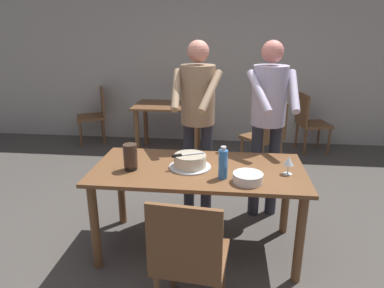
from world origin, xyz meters
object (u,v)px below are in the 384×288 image
at_px(background_chair_1, 95,113).
at_px(water_bottle, 223,164).
at_px(chair_near_side, 189,256).
at_px(background_chair_2, 309,121).
at_px(person_standing_beside, 269,112).
at_px(hurricane_lamp, 130,157).
at_px(background_chair_0, 266,134).
at_px(plate_stack, 248,178).
at_px(main_dining_table, 198,180).
at_px(cake_on_platter, 190,162).
at_px(cake_knife, 181,155).
at_px(wine_glass_near, 289,162).
at_px(background_table, 169,115).
at_px(person_cutting_cake, 198,111).

bearing_deg(background_chair_1, water_bottle, -53.90).
relative_size(chair_near_side, background_chair_2, 1.00).
bearing_deg(background_chair_2, person_standing_beside, -112.85).
xyz_separation_m(hurricane_lamp, person_standing_beside, (1.13, 0.74, 0.22)).
bearing_deg(background_chair_0, water_bottle, -104.64).
bearing_deg(plate_stack, hurricane_lamp, 171.06).
xyz_separation_m(main_dining_table, background_chair_1, (-1.96, 2.78, -0.15)).
distance_m(main_dining_table, background_chair_0, 2.01).
bearing_deg(person_standing_beside, background_chair_1, 140.25).
bearing_deg(water_bottle, hurricane_lamp, 173.17).
relative_size(water_bottle, hurricane_lamp, 1.19).
height_order(cake_on_platter, background_chair_0, background_chair_0).
height_order(cake_on_platter, background_chair_2, background_chair_2).
distance_m(water_bottle, hurricane_lamp, 0.73).
bearing_deg(main_dining_table, cake_knife, -166.40).
xyz_separation_m(main_dining_table, wine_glass_near, (0.69, -0.05, 0.21)).
height_order(person_standing_beside, background_chair_1, person_standing_beside).
relative_size(water_bottle, background_table, 0.25).
bearing_deg(cake_knife, hurricane_lamp, -171.41).
relative_size(wine_glass_near, water_bottle, 0.58).
distance_m(person_cutting_cake, background_table, 1.96).
bearing_deg(person_cutting_cake, wine_glass_near, -41.45).
distance_m(plate_stack, person_standing_beside, 0.96).
height_order(water_bottle, person_cutting_cake, person_cutting_cake).
xyz_separation_m(cake_on_platter, person_standing_beside, (0.67, 0.65, 0.27)).
xyz_separation_m(water_bottle, hurricane_lamp, (-0.73, 0.09, -0.01)).
distance_m(background_chair_1, background_chair_2, 3.41).
xyz_separation_m(background_chair_0, background_chair_1, (-2.69, 0.91, 0.00)).
distance_m(person_cutting_cake, person_standing_beside, 0.67).
distance_m(water_bottle, person_cutting_cake, 0.87).
xyz_separation_m(hurricane_lamp, chair_near_side, (0.55, -0.69, -0.37)).
bearing_deg(background_table, wine_glass_near, -61.07).
distance_m(cake_on_platter, plate_stack, 0.51).
distance_m(person_standing_beside, background_table, 2.23).
relative_size(water_bottle, background_chair_2, 0.28).
height_order(cake_on_platter, person_standing_beside, person_standing_beside).
distance_m(main_dining_table, wine_glass_near, 0.73).
height_order(cake_knife, background_chair_1, background_chair_1).
bearing_deg(background_chair_1, hurricane_lamp, -63.53).
height_order(cake_on_platter, person_cutting_cake, person_cutting_cake).
bearing_deg(hurricane_lamp, plate_stack, -8.94).
bearing_deg(hurricane_lamp, background_table, 93.22).
height_order(hurricane_lamp, background_table, hurricane_lamp).
distance_m(plate_stack, hurricane_lamp, 0.93).
relative_size(main_dining_table, water_bottle, 6.78).
bearing_deg(plate_stack, main_dining_table, 148.33).
xyz_separation_m(wine_glass_near, water_bottle, (-0.50, -0.13, 0.01)).
distance_m(water_bottle, background_chair_0, 2.15).
relative_size(main_dining_table, cake_on_platter, 4.98).
bearing_deg(hurricane_lamp, background_chair_0, 57.19).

